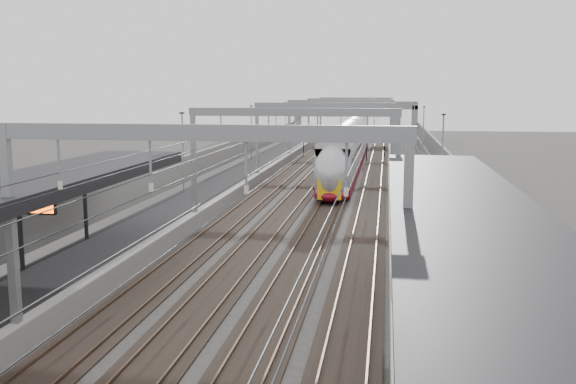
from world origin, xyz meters
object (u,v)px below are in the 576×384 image
(overbridge, at_px, (355,110))
(train, at_px, (349,150))
(bench, at_px, (468,320))
(signal_green, at_px, (304,139))

(overbridge, distance_m, train, 45.60)
(overbridge, height_order, bench, overbridge)
(bench, xyz_separation_m, signal_green, (-13.48, 64.36, 0.84))
(signal_green, bearing_deg, bench, -78.17)
(overbridge, height_order, signal_green, overbridge)
(bench, bearing_deg, signal_green, 101.83)
(train, bearing_deg, bench, -82.50)
(train, distance_m, signal_green, 14.47)
(overbridge, bearing_deg, bench, -85.12)
(overbridge, distance_m, signal_green, 33.19)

